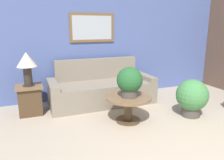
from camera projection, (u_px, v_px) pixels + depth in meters
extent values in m
cube|color=#5166A8|center=(111.00, 43.00, 5.31)|extent=(7.94, 0.06, 2.60)
cube|color=brown|center=(92.00, 28.00, 5.02)|extent=(1.05, 0.03, 0.66)
cube|color=#B2BCC6|center=(92.00, 28.00, 5.00)|extent=(0.93, 0.01, 0.54)
cube|color=gray|center=(102.00, 93.00, 4.87)|extent=(1.93, 0.92, 0.48)
cube|color=gray|center=(97.00, 69.00, 5.10)|extent=(1.93, 0.16, 0.48)
cube|color=gray|center=(54.00, 96.00, 4.49)|extent=(0.18, 0.92, 0.58)
cube|color=gray|center=(144.00, 86.00, 5.23)|extent=(0.18, 0.92, 0.58)
cylinder|color=#4C3823|center=(128.00, 120.00, 4.00)|extent=(0.45, 0.45, 0.03)
cylinder|color=#4C3823|center=(128.00, 109.00, 3.95)|extent=(0.15, 0.15, 0.40)
cylinder|color=brown|center=(128.00, 98.00, 3.89)|extent=(0.82, 0.82, 0.04)
cube|color=#4C3823|center=(30.00, 101.00, 4.28)|extent=(0.43, 0.43, 0.54)
cube|color=brown|center=(29.00, 87.00, 4.21)|extent=(0.50, 0.50, 0.03)
cylinder|color=#2D2823|center=(29.00, 85.00, 4.21)|extent=(0.22, 0.22, 0.02)
cylinder|color=#2D2823|center=(28.00, 76.00, 4.16)|extent=(0.16, 0.16, 0.35)
cone|color=beige|center=(26.00, 59.00, 4.09)|extent=(0.37, 0.37, 0.28)
cylinder|color=#4C4742|center=(129.00, 93.00, 3.85)|extent=(0.29, 0.29, 0.13)
sphere|color=#235B2D|center=(130.00, 80.00, 3.80)|extent=(0.46, 0.46, 0.46)
cylinder|color=#4C4742|center=(191.00, 111.00, 4.21)|extent=(0.34, 0.34, 0.19)
sphere|color=#428447|center=(192.00, 95.00, 4.13)|extent=(0.60, 0.60, 0.60)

